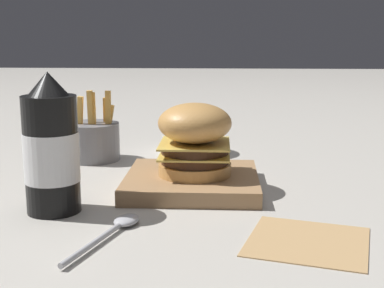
# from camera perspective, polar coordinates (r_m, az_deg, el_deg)

# --- Properties ---
(ground_plane) EXTENTS (6.00, 6.00, 0.00)m
(ground_plane) POSITION_cam_1_polar(r_m,az_deg,el_deg) (0.93, 1.34, -3.80)
(ground_plane) COLOR #B7B2A8
(serving_board) EXTENTS (0.21, 0.21, 0.02)m
(serving_board) POSITION_cam_1_polar(r_m,az_deg,el_deg) (0.87, 0.00, -4.00)
(serving_board) COLOR #A37A51
(serving_board) RESTS_ON ground_plane
(burger) EXTENTS (0.12, 0.12, 0.12)m
(burger) POSITION_cam_1_polar(r_m,az_deg,el_deg) (0.86, 0.30, 0.58)
(burger) COLOR tan
(burger) RESTS_ON serving_board
(ketchup_bottle) EXTENTS (0.08, 0.08, 0.20)m
(ketchup_bottle) POSITION_cam_1_polar(r_m,az_deg,el_deg) (0.77, -14.78, -0.65)
(ketchup_bottle) COLOR black
(ketchup_bottle) RESTS_ON ground_plane
(fries_basket) EXTENTS (0.11, 0.11, 0.14)m
(fries_basket) POSITION_cam_1_polar(r_m,az_deg,el_deg) (1.08, -10.53, 0.42)
(fries_basket) COLOR slate
(fries_basket) RESTS_ON ground_plane
(side_bowl) EXTENTS (0.12, 0.12, 0.06)m
(side_bowl) POSITION_cam_1_polar(r_m,az_deg,el_deg) (1.13, -0.28, 0.73)
(side_bowl) COLOR silver
(side_bowl) RESTS_ON ground_plane
(spoon) EXTENTS (0.17, 0.07, 0.01)m
(spoon) POSITION_cam_1_polar(r_m,az_deg,el_deg) (0.70, -7.91, -8.68)
(spoon) COLOR #B2B2B7
(spoon) RESTS_ON ground_plane
(ketchup_puddle) EXTENTS (0.05, 0.05, 0.00)m
(ketchup_puddle) POSITION_cam_1_polar(r_m,az_deg,el_deg) (0.90, -15.16, -4.56)
(ketchup_puddle) COLOR #9E140F
(ketchup_puddle) RESTS_ON ground_plane
(parchment_square) EXTENTS (0.17, 0.17, 0.00)m
(parchment_square) POSITION_cam_1_polar(r_m,az_deg,el_deg) (0.68, 12.25, -10.06)
(parchment_square) COLOR tan
(parchment_square) RESTS_ON ground_plane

